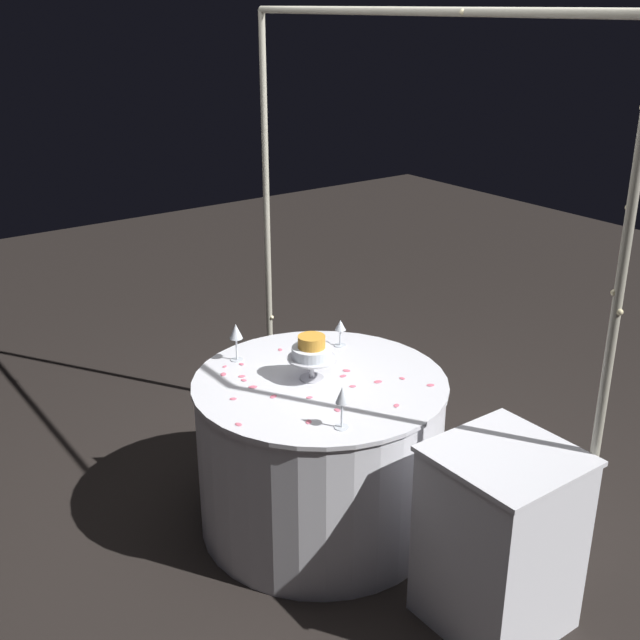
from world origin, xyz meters
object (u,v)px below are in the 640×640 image
wine_glass_1 (236,333)px  wine_glass_2 (340,327)px  side_table (499,539)px  decorative_arch (402,198)px  main_table (320,453)px  tiered_cake (312,351)px  wine_glass_0 (342,398)px

wine_glass_1 → wine_glass_2: bearing=72.6°
side_table → wine_glass_2: 1.29m
side_table → wine_glass_1: wine_glass_1 is taller
decorative_arch → wine_glass_1: 0.99m
main_table → tiered_cake: (-0.03, -0.02, 0.52)m
decorative_arch → wine_glass_0: (0.40, -0.63, -0.64)m
main_table → tiered_cake: size_ratio=5.28×
decorative_arch → tiered_cake: bearing=-94.3°
wine_glass_0 → wine_glass_1: size_ratio=0.98×
main_table → side_table: size_ratio=1.49×
main_table → side_table: bearing=10.9°
decorative_arch → main_table: size_ratio=2.01×
tiered_cake → wine_glass_2: tiered_cake is taller
decorative_arch → wine_glass_1: (-0.41, -0.64, -0.63)m
main_table → wine_glass_0: size_ratio=6.36×
decorative_arch → main_table: decorative_arch is taller
side_table → wine_glass_0: size_ratio=4.26×
decorative_arch → wine_glass_2: bearing=-150.7°
tiered_cake → wine_glass_2: size_ratio=1.59×
main_table → wine_glass_1: (-0.41, -0.19, 0.52)m
wine_glass_1 → wine_glass_2: (0.16, 0.50, -0.04)m
decorative_arch → main_table: 1.24m
wine_glass_2 → wine_glass_1: bearing=-107.4°
main_table → wine_glass_0: bearing=-24.7°
side_table → tiered_cake: bearing=-168.3°
wine_glass_2 → decorative_arch: bearing=29.3°
tiered_cake → decorative_arch: bearing=85.7°
wine_glass_0 → wine_glass_2: size_ratio=1.32×
wine_glass_0 → wine_glass_1: bearing=-179.4°
side_table → wine_glass_2: size_ratio=5.63×
decorative_arch → wine_glass_0: size_ratio=12.76×
decorative_arch → main_table: (-0.00, -0.45, -1.15)m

